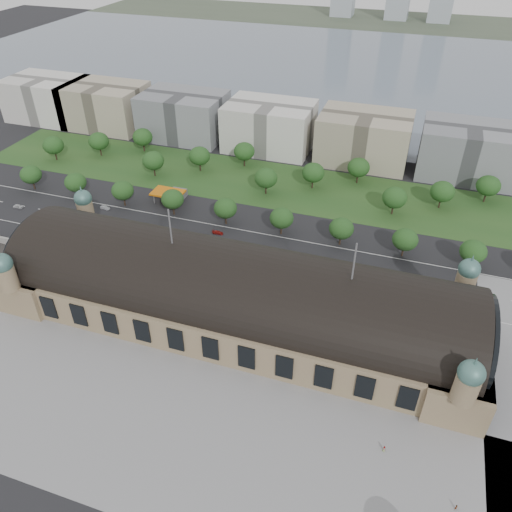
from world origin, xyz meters
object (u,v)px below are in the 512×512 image
(parked_car_2, at_px, (129,252))
(traffic_car_1, at_px, (105,208))
(petrol_station, at_px, (174,193))
(traffic_car_6, at_px, (463,296))
(traffic_car_3, at_px, (218,232))
(parked_car_3, at_px, (112,249))
(traffic_car_0, at_px, (18,206))
(bus_mid, at_px, (276,270))
(parked_car_5, at_px, (165,256))
(bus_east, at_px, (344,277))
(bus_west, at_px, (213,255))
(pedestrian_1, at_px, (456,508))
(parked_car_0, at_px, (98,242))
(parked_car_1, at_px, (101,245))
(traffic_car_4, at_px, (247,262))
(parked_car_4, at_px, (156,258))
(parked_car_6, at_px, (177,262))
(pedestrian_0, at_px, (384,449))

(parked_car_2, bearing_deg, traffic_car_1, -159.82)
(petrol_station, height_order, traffic_car_6, petrol_station)
(traffic_car_3, relative_size, traffic_car_6, 0.92)
(parked_car_2, height_order, parked_car_3, parked_car_2)
(petrol_station, xyz_separation_m, traffic_car_6, (123.80, -30.54, -2.28))
(traffic_car_0, relative_size, bus_mid, 0.43)
(traffic_car_1, relative_size, parked_car_3, 1.02)
(parked_car_5, xyz_separation_m, bus_east, (66.85, 7.15, 1.15))
(bus_west, bearing_deg, bus_east, -83.77)
(bus_mid, distance_m, pedestrian_1, 93.96)
(parked_car_3, relative_size, pedestrian_1, 2.54)
(parked_car_0, bearing_deg, traffic_car_0, -138.55)
(parked_car_0, xyz_separation_m, parked_car_2, (14.97, -2.20, 0.09))
(parked_car_5, distance_m, bus_west, 18.24)
(traffic_car_6, height_order, bus_west, bus_west)
(parked_car_1, bearing_deg, parked_car_0, -146.55)
(traffic_car_0, height_order, parked_car_3, traffic_car_0)
(petrol_station, bearing_deg, traffic_car_6, -13.86)
(traffic_car_4, bearing_deg, bus_east, 92.93)
(traffic_car_6, bearing_deg, traffic_car_4, -78.18)
(parked_car_2, distance_m, parked_car_3, 7.61)
(petrol_station, height_order, parked_car_1, petrol_station)
(petrol_station, bearing_deg, parked_car_4, -72.18)
(parked_car_1, distance_m, bus_east, 94.29)
(traffic_car_3, relative_size, parked_car_0, 1.03)
(parked_car_2, height_order, parked_car_4, parked_car_2)
(traffic_car_3, bearing_deg, parked_car_0, 113.83)
(traffic_car_1, relative_size, pedestrian_1, 2.58)
(bus_mid, bearing_deg, petrol_station, 57.65)
(parked_car_4, height_order, parked_car_6, parked_car_6)
(traffic_car_1, height_order, parked_car_4, traffic_car_1)
(traffic_car_1, bearing_deg, pedestrian_0, -115.28)
(traffic_car_1, relative_size, bus_east, 0.32)
(traffic_car_6, bearing_deg, petrol_station, -96.05)
(parked_car_1, relative_size, parked_car_3, 1.25)
(parked_car_0, bearing_deg, parked_car_5, 56.37)
(traffic_car_1, xyz_separation_m, parked_car_5, (41.47, -24.04, 0.02))
(bus_east, distance_m, pedestrian_0, 67.01)
(parked_car_6, bearing_deg, bus_west, 93.28)
(parked_car_0, relative_size, pedestrian_1, 2.53)
(traffic_car_4, distance_m, bus_mid, 12.08)
(bus_west, bearing_deg, traffic_car_1, 75.78)
(traffic_car_0, distance_m, pedestrian_1, 199.93)
(parked_car_6, bearing_deg, parked_car_5, -139.88)
(traffic_car_6, bearing_deg, parked_car_1, -76.75)
(parked_car_3, distance_m, parked_car_4, 19.29)
(traffic_car_0, distance_m, bus_mid, 121.29)
(parked_car_0, distance_m, parked_car_3, 7.68)
(parked_car_6, bearing_deg, traffic_car_1, -147.89)
(traffic_car_6, relative_size, bus_mid, 0.45)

